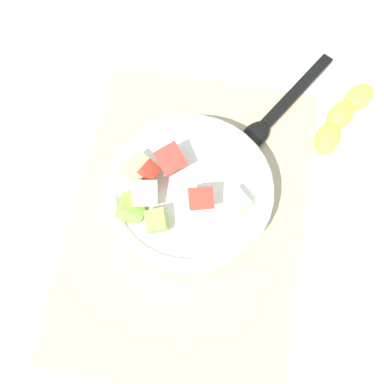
{
  "coord_description": "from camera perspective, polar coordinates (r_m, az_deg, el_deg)",
  "views": [
    {
      "loc": [
        -0.26,
        -0.05,
        0.72
      ],
      "look_at": [
        0.02,
        -0.0,
        0.05
      ],
      "focal_mm": 49.66,
      "sensor_mm": 36.0,
      "label": 1
    }
  ],
  "objects": [
    {
      "name": "salad_bowl",
      "position": [
        0.73,
        -0.14,
        -0.25
      ],
      "size": [
        0.23,
        0.23,
        0.11
      ],
      "color": "white",
      "rests_on": "placemat"
    },
    {
      "name": "placemat",
      "position": [
        0.77,
        -0.51,
        -2.69
      ],
      "size": [
        0.48,
        0.33,
        0.01
      ],
      "primitive_type": "cube",
      "color": "tan",
      "rests_on": "ground_plane"
    },
    {
      "name": "banana_whole",
      "position": [
        0.85,
        15.81,
        7.74
      ],
      "size": [
        0.15,
        0.1,
        0.04
      ],
      "color": "yellow",
      "rests_on": "ground_plane"
    },
    {
      "name": "ground_plane",
      "position": [
        0.77,
        -0.51,
        -2.76
      ],
      "size": [
        2.4,
        2.4,
        0.0
      ],
      "primitive_type": "plane",
      "color": "silver"
    },
    {
      "name": "serving_spoon",
      "position": [
        0.84,
        8.72,
        8.1
      ],
      "size": [
        0.2,
        0.14,
        0.01
      ],
      "color": "black",
      "rests_on": "placemat"
    }
  ]
}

